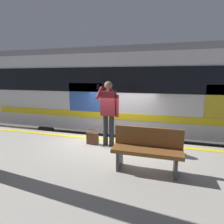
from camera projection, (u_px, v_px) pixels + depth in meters
The scene contains 9 objects.
ground_plane at pixel (114, 169), 6.14m from camera, with size 25.06×25.06×0.00m, color #4C4742.
platform at pixel (87, 194), 3.96m from camera, with size 16.02×4.38×1.12m, color #9E998E.
safety_line at pixel (112, 140), 5.64m from camera, with size 15.70×0.16×0.01m, color yellow.
track_rail_near at pixel (125, 149), 7.66m from camera, with size 20.83×0.08×0.16m, color slate.
track_rail_far at pixel (131, 138), 9.02m from camera, with size 20.83×0.08×0.16m, color slate.
train_carriage at pixel (153, 90), 7.59m from camera, with size 13.87×2.75×3.98m.
passenger at pixel (109, 108), 5.05m from camera, with size 0.57×0.55×1.82m.
handbag at pixel (93, 137), 5.33m from camera, with size 0.34×0.31×0.42m.
bench at pixel (147, 148), 3.78m from camera, with size 1.42×0.44×0.90m.
Camera 1 is at (-1.50, 5.45, 3.08)m, focal length 29.32 mm.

